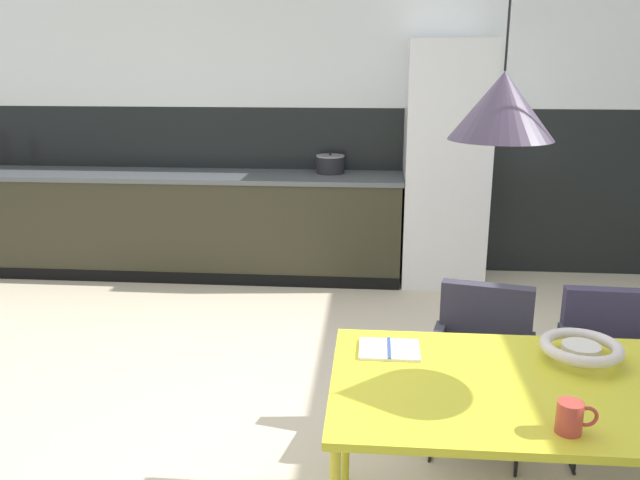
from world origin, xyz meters
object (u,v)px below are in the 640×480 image
at_px(refrigerator_column, 445,165).
at_px(armchair_far_side, 614,351).
at_px(fruit_bowl, 581,348).
at_px(dining_table, 585,396).
at_px(pendant_lamp_over_table_near, 502,105).
at_px(armchair_facing_counter, 483,349).
at_px(open_book, 389,349).
at_px(cooking_pot, 330,164).
at_px(mug_short_terracotta, 571,417).

xyz_separation_m(refrigerator_column, armchair_far_side, (0.59, -2.52, -0.50)).
height_order(armchair_far_side, fruit_bowl, fruit_bowl).
height_order(refrigerator_column, armchair_far_side, refrigerator_column).
distance_m(dining_table, pendant_lamp_over_table_near, 1.10).
xyz_separation_m(armchair_far_side, pendant_lamp_over_table_near, (-0.77, -0.80, 1.22)).
bearing_deg(armchair_far_side, pendant_lamp_over_table_near, 48.94).
distance_m(armchair_facing_counter, open_book, 0.79).
xyz_separation_m(armchair_far_side, cooking_pot, (-1.57, 2.64, 0.48)).
bearing_deg(refrigerator_column, dining_table, -86.71).
bearing_deg(mug_short_terracotta, refrigerator_column, 90.66).
bearing_deg(open_book, pendant_lamp_over_table_near, -33.77).
relative_size(refrigerator_column, armchair_facing_counter, 2.56).
bearing_deg(open_book, dining_table, -18.58).
relative_size(armchair_far_side, open_book, 3.24).
bearing_deg(dining_table, mug_short_terracotta, -115.36).
bearing_deg(refrigerator_column, pendant_lamp_over_table_near, -93.10).
relative_size(armchair_far_side, fruit_bowl, 2.50).
xyz_separation_m(dining_table, armchair_facing_counter, (-0.23, 0.82, -0.20)).
distance_m(refrigerator_column, mug_short_terracotta, 3.65).
height_order(armchair_far_side, open_book, armchair_far_side).
height_order(refrigerator_column, cooking_pot, refrigerator_column).
distance_m(dining_table, armchair_facing_counter, 0.87).
distance_m(refrigerator_column, armchair_far_side, 2.64).
height_order(refrigerator_column, dining_table, refrigerator_column).
height_order(mug_short_terracotta, cooking_pot, cooking_pot).
distance_m(armchair_far_side, pendant_lamp_over_table_near, 1.65).
xyz_separation_m(refrigerator_column, cooking_pot, (-0.98, 0.12, -0.02)).
xyz_separation_m(fruit_bowl, pendant_lamp_over_table_near, (-0.41, -0.20, 0.94)).
bearing_deg(armchair_facing_counter, fruit_bowl, 126.74).
bearing_deg(pendant_lamp_over_table_near, open_book, 146.23).
relative_size(open_book, pendant_lamp_over_table_near, 0.19).
bearing_deg(fruit_bowl, mug_short_terracotta, -109.48).
relative_size(fruit_bowl, pendant_lamp_over_table_near, 0.25).
bearing_deg(pendant_lamp_over_table_near, refrigerator_column, 86.90).
relative_size(armchair_facing_counter, pendant_lamp_over_table_near, 0.63).
bearing_deg(mug_short_terracotta, open_book, 135.31).
bearing_deg(cooking_pot, open_book, -81.74).
bearing_deg(cooking_pot, dining_table, -71.21).
bearing_deg(open_book, refrigerator_column, 80.52).
distance_m(dining_table, open_book, 0.75).
relative_size(dining_table, pendant_lamp_over_table_near, 1.47).
relative_size(armchair_far_side, armchair_facing_counter, 0.99).
relative_size(armchair_far_side, cooking_pot, 3.18).
bearing_deg(fruit_bowl, refrigerator_column, 94.23).
relative_size(armchair_far_side, pendant_lamp_over_table_near, 0.63).
bearing_deg(mug_short_terracotta, cooking_pot, 105.23).
distance_m(armchair_far_side, cooking_pot, 3.11).
height_order(fruit_bowl, mug_short_terracotta, mug_short_terracotta).
relative_size(dining_table, cooking_pot, 7.45).
distance_m(refrigerator_column, armchair_facing_counter, 2.56).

